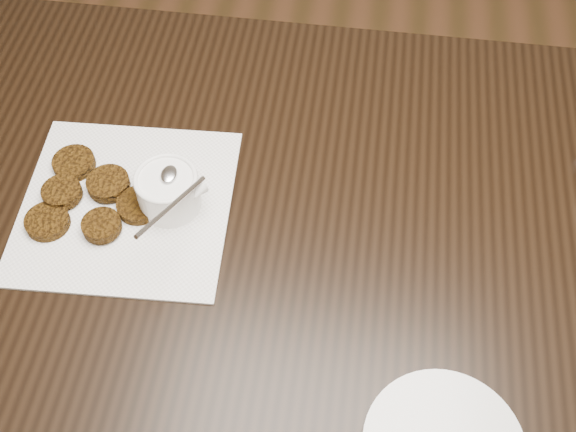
% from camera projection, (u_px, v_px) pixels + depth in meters
% --- Properties ---
extents(table, '(1.36, 0.87, 0.75)m').
position_uv_depth(table, '(286.00, 314.00, 1.43)').
color(table, black).
rests_on(table, floor).
extents(napkin, '(0.34, 0.34, 0.00)m').
position_uv_depth(napkin, '(126.00, 205.00, 1.12)').
color(napkin, white).
rests_on(napkin, table).
extents(sauce_ramekin, '(0.15, 0.15, 0.13)m').
position_uv_depth(sauce_ramekin, '(165.00, 177.00, 1.07)').
color(sauce_ramekin, white).
rests_on(sauce_ramekin, napkin).
extents(patty_cluster, '(0.24, 0.24, 0.02)m').
position_uv_depth(patty_cluster, '(89.00, 196.00, 1.12)').
color(patty_cluster, '#55350B').
rests_on(patty_cluster, napkin).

